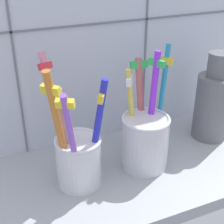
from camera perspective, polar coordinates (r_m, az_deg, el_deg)
counter_slab at (r=51.86cm, az=0.17°, el=-11.15°), size 64.00×22.00×2.00cm
tile_wall_back at (r=52.80cm, az=-5.22°, el=15.52°), size 64.00×2.20×45.00cm
toothbrush_cup_left at (r=47.06cm, az=-6.11°, el=-6.86°), size 8.60×14.04×18.54cm
toothbrush_cup_right at (r=50.89cm, az=5.46°, el=-4.05°), size 8.99×8.83×17.89cm
ceramic_vase at (r=59.51cm, az=16.77°, el=1.55°), size 6.07×6.07×15.22cm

